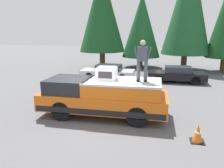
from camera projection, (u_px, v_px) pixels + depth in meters
The scene contains 10 objects.
ground_plane at pixel (95, 119), 9.46m from camera, with size 90.00×90.00×0.00m, color #565659.
pickup_truck at pixel (103, 97), 9.66m from camera, with size 2.01×5.54×1.65m.
compressor_unit at pixel (107, 73), 9.43m from camera, with size 0.65×0.84×0.56m.
person_on_truck_bed at pixel (142, 60), 8.94m from camera, with size 0.29×0.72×1.69m.
parked_car_black at pixel (177, 74), 16.22m from camera, with size 1.64×4.10×1.16m.
parked_car_silver at pixel (108, 72), 17.13m from camera, with size 1.64×4.10×1.16m.
traffic_cone at pixel (198, 134), 7.47m from camera, with size 0.47×0.47×0.62m.
conifer_left at pixel (188, 3), 19.95m from camera, with size 4.46×4.46×10.73m.
conifer_center_left at pixel (142, 26), 22.02m from camera, with size 3.84×3.84×7.31m.
conifer_center_right at pixel (102, 11), 20.85m from camera, with size 4.40×4.40×9.38m.
Camera 1 is at (-8.51, -2.50, 3.69)m, focal length 35.31 mm.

